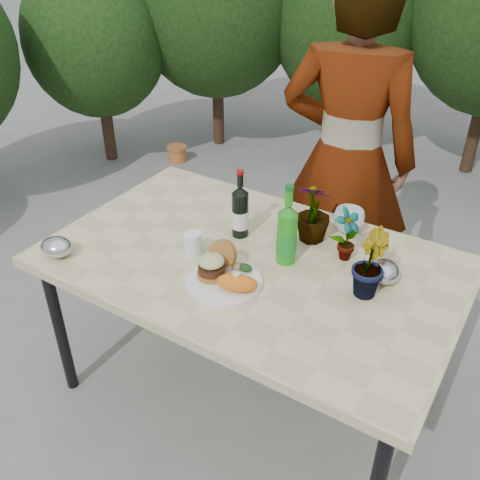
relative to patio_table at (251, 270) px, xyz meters
The scene contains 18 objects.
ground 0.69m from the patio_table, ahead, with size 80.00×80.00×0.00m, color slate.
patio_table is the anchor object (origin of this frame).
shrub_hedge 1.85m from the patio_table, 94.41° to the left, with size 6.89×5.17×2.28m.
dinner_plate 0.20m from the patio_table, 89.16° to the right, with size 0.28×0.28×0.01m, color white.
burger_stack 0.22m from the patio_table, 106.75° to the right, with size 0.11×0.16×0.11m.
sweet_potato 0.25m from the patio_table, 71.56° to the right, with size 0.15×0.08×0.06m, color orange.
grilled_veg 0.13m from the patio_table, 78.57° to the right, with size 0.08×0.05×0.03m.
wine_bottle 0.25m from the patio_table, 135.84° to the left, with size 0.07×0.07×0.30m.
sparkling_water 0.22m from the patio_table, 25.62° to the left, with size 0.08×0.08×0.33m.
plastic_cup 0.25m from the patio_table, 155.44° to the right, with size 0.07×0.07×0.10m, color white.
seedling_left 0.40m from the patio_table, 32.03° to the left, with size 0.12×0.08×0.22m, color #26511B.
seedling_mid 0.49m from the patio_table, ahead, with size 0.14×0.11×0.25m, color #225D1F.
seedling_right 0.34m from the patio_table, 61.89° to the left, with size 0.14×0.14×0.25m, color #28531C.
blue_bowl 0.48m from the patio_table, 58.91° to the left, with size 0.13×0.13×0.10m, color white.
foil_packet_left 0.77m from the patio_table, 149.45° to the right, with size 0.13×0.11×0.08m, color #BABCC1.
foil_packet_right 0.52m from the patio_table, 16.34° to the left, with size 0.13×0.11×0.08m, color #ADAFB4.
person 0.79m from the patio_table, 84.97° to the left, with size 0.65×0.43×1.79m, color #9B6E4D.
terracotta_pot 2.71m from the patio_table, 135.13° to the left, with size 0.17×0.17×0.14m.
Camera 1 is at (0.88, -1.48, 1.95)m, focal length 40.00 mm.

